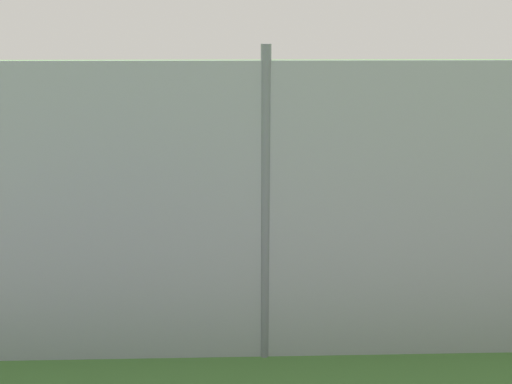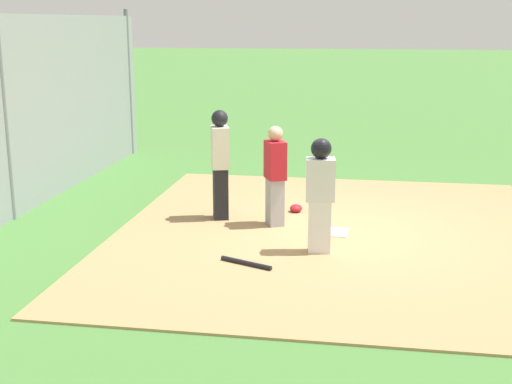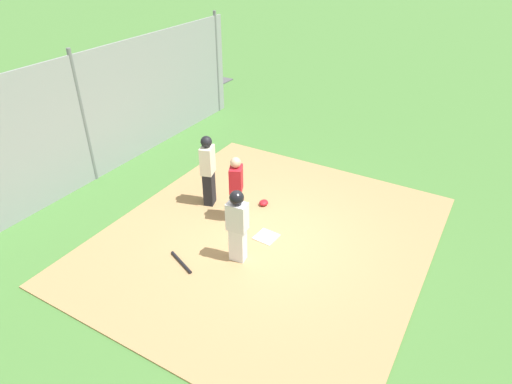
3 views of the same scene
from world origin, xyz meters
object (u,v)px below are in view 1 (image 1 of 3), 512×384
catcher_mask (200,215)px  umpire (227,190)px  baseball_bat (339,222)px  runner (298,167)px  home_plate (254,206)px  catcher (240,182)px

catcher_mask → umpire: bearing=-63.6°
umpire → baseball_bat: size_ratio=2.29×
runner → baseball_bat: runner is taller
home_plate → umpire: 2.08m
umpire → catcher_mask: size_ratio=7.20×
umpire → catcher_mask: 1.53m
umpire → catcher_mask: bearing=8.4°
home_plate → catcher_mask: bearing=-148.0°
home_plate → umpire: bearing=-105.4°
catcher → catcher_mask: (-0.79, 0.24, -0.73)m
catcher → runner: runner is taller
home_plate → catcher: (-0.28, -0.91, 0.78)m
runner → catcher_mask: runner is taller
runner → catcher_mask: bearing=8.3°
umpire → runner: bearing=-57.8°
catcher → umpire: size_ratio=0.89×
runner → catcher: bearing=26.7°
runner → baseball_bat: (0.69, -0.89, -0.85)m
runner → baseball_bat: bearing=121.3°
catcher → runner: 1.40m
catcher → catcher_mask: catcher is taller
catcher → baseball_bat: catcher is taller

